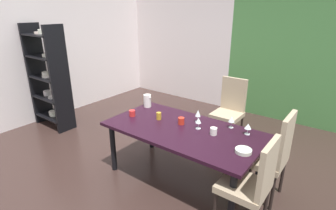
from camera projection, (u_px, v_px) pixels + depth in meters
name	position (u px, v px, depth m)	size (l,w,h in m)	color
ground_plane	(139.00, 162.00, 3.81)	(5.41, 5.84, 0.02)	#32221F
back_panel_interior	(178.00, 43.00, 6.25)	(2.73, 0.10, 2.62)	silver
garden_window_panel	(301.00, 55.00, 4.72)	(2.68, 0.10, 2.62)	#467F41
left_interior_panel	(31.00, 53.00, 4.85)	(0.10, 5.84, 2.62)	silver
dining_table	(183.00, 134.00, 3.22)	(1.91, 0.99, 0.72)	black
chair_right_near	(253.00, 182.00, 2.46)	(0.44, 0.44, 1.02)	tan
chair_head_far	(230.00, 108.00, 4.26)	(0.44, 0.45, 1.05)	tan
chair_right_far	(273.00, 154.00, 2.90)	(0.44, 0.44, 1.07)	tan
display_shelf	(48.00, 78.00, 4.69)	(0.81, 0.35, 1.86)	black
wine_glass_rear	(248.00, 127.00, 3.01)	(0.08, 0.08, 0.13)	silver
wine_glass_south	(232.00, 119.00, 3.18)	(0.07, 0.07, 0.15)	silver
wine_glass_center	(198.00, 121.00, 3.15)	(0.07, 0.07, 0.14)	silver
wine_glass_east	(198.00, 113.00, 3.34)	(0.07, 0.07, 0.16)	silver
serving_bowl_left	(243.00, 151.00, 2.65)	(0.17, 0.17, 0.04)	silver
cup_west	(132.00, 113.00, 3.55)	(0.08, 0.08, 0.08)	red
cup_near_window	(159.00, 116.00, 3.44)	(0.07, 0.07, 0.10)	#B88926
cup_near_shelf	(214.00, 131.00, 3.02)	(0.08, 0.08, 0.08)	white
cup_right	(181.00, 121.00, 3.29)	(0.08, 0.08, 0.09)	red
pitcher_north	(147.00, 101.00, 3.86)	(0.12, 0.11, 0.19)	white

